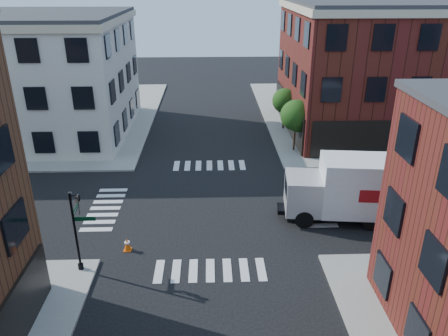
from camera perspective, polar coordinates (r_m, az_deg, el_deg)
name	(u,v)px	position (r m, az deg, el deg)	size (l,w,h in m)	color
ground	(210,207)	(29.59, -1.87, -5.06)	(120.00, 120.00, 0.00)	black
sidewalk_ne	(395,113)	(53.30, 21.39, 6.67)	(30.00, 30.00, 0.15)	gray
sidewalk_nw	(18,117)	(53.37, -25.28, 6.05)	(30.00, 30.00, 0.15)	gray
building_ne	(419,69)	(47.36, 24.16, 11.69)	(25.00, 16.00, 12.00)	#4B1C12
building_nw	(8,77)	(46.90, -26.40, 10.57)	(22.00, 16.00, 11.00)	silver
tree_near	(297,117)	(38.32, 9.46, 6.60)	(2.69, 2.69, 4.49)	black
tree_far	(285,102)	(44.06, 7.98, 8.55)	(2.43, 2.43, 4.07)	black
signal_pole	(76,223)	(23.39, -18.73, -6.80)	(1.29, 1.24, 4.60)	black
box_truck	(361,189)	(28.40, 17.51, -2.64)	(9.35, 3.69, 4.14)	silver
traffic_cone	(127,244)	(25.58, -12.52, -9.73)	(0.46, 0.46, 0.79)	#F85D0B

